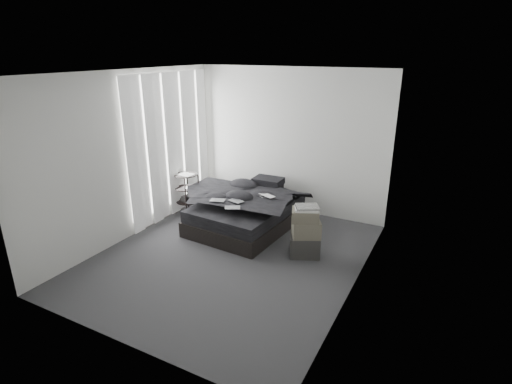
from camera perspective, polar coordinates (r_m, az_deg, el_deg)
The scene contains 25 objects.
floor at distance 5.96m, azimuth -3.62°, elevation -9.13°, with size 3.60×4.20×0.01m, color #333336.
ceiling at distance 5.23m, azimuth -4.26°, elevation 16.68°, with size 3.60×4.20×0.01m, color white.
wall_back at distance 7.26m, azimuth 4.81°, elevation 7.18°, with size 3.60×0.01×2.60m, color silver.
wall_front at distance 3.94m, azimuth -20.10°, elevation -5.13°, with size 3.60×0.01×2.60m, color silver.
wall_left at distance 6.55m, azimuth -17.53°, elevation 4.92°, with size 0.01×4.20×2.60m, color silver.
wall_right at distance 4.80m, azimuth 14.73°, elevation -0.07°, with size 0.01×4.20×2.60m, color silver.
window_left at distance 7.17m, azimuth -12.42°, elevation 7.01°, with size 0.02×2.00×2.30m, color white.
curtain_left at distance 7.15m, azimuth -12.07°, elevation 6.44°, with size 0.06×2.12×2.48m, color white.
bed at distance 6.83m, azimuth -1.38°, elevation -3.98°, with size 1.39×1.84×0.25m, color black.
mattress at distance 6.74m, azimuth -1.40°, elevation -2.24°, with size 1.34×1.79×0.20m, color black.
duvet at distance 6.64m, azimuth -1.63°, elevation -0.72°, with size 1.36×1.57×0.21m, color black.
pillow_lower at distance 7.28m, azimuth 1.38°, elevation 0.80°, with size 0.55×0.38×0.13m, color black.
pillow_upper at distance 7.20m, azimuth 1.74°, elevation 1.58°, with size 0.52×0.36×0.12m, color black.
laptop at distance 6.50m, azimuth 1.30°, elevation -0.06°, with size 0.30×0.19×0.02m, color silver.
comic_a at distance 6.38m, azimuth -5.52°, elevation -0.61°, with size 0.23×0.15×0.01m, color black.
comic_b at distance 6.33m, azimuth -2.86°, elevation -0.65°, with size 0.23×0.15×0.01m, color black.
comic_c at distance 6.06m, azimuth -3.39°, elevation -1.56°, with size 0.23×0.15×0.01m, color black.
side_stand at distance 7.41m, azimuth -9.85°, elevation -0.29°, with size 0.40×0.40×0.74m, color black.
papers at distance 7.28m, azimuth -10.03°, elevation 2.47°, with size 0.29×0.21×0.01m, color white.
floor_books at distance 6.92m, azimuth -7.30°, elevation -4.32°, with size 0.14×0.21×0.14m, color black.
box_lower at distance 5.95m, azimuth 6.96°, elevation -7.58°, with size 0.43×0.33×0.32m, color #242424.
box_mid at distance 5.82m, azimuth 7.17°, elevation -5.19°, with size 0.40×0.32×0.24m, color #524E41.
box_upper at distance 5.74m, azimuth 7.07°, elevation -3.30°, with size 0.38×0.31×0.17m, color #524E41.
art_book_white at distance 5.71m, azimuth 7.20°, elevation -2.38°, with size 0.33×0.26×0.03m, color silver.
art_book_snake at distance 5.69m, azimuth 7.32°, elevation -2.12°, with size 0.32×0.25×0.03m, color silver.
Camera 1 is at (2.75, -4.44, 2.88)m, focal length 28.00 mm.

